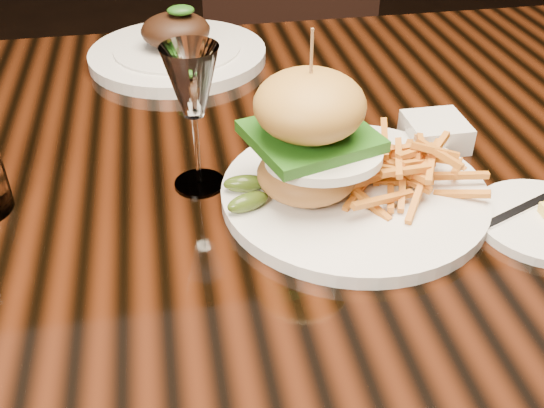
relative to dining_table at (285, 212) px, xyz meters
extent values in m
cube|color=black|center=(0.00, 0.00, 0.06)|extent=(1.60, 0.90, 0.04)
cylinder|color=silver|center=(0.06, -0.09, 0.08)|extent=(0.28, 0.28, 0.01)
ellipsoid|color=olive|center=(0.00, -0.09, 0.11)|extent=(0.10, 0.10, 0.05)
ellipsoid|color=silver|center=(0.02, -0.11, 0.14)|extent=(0.12, 0.09, 0.01)
ellipsoid|color=orange|center=(0.04, -0.12, 0.15)|extent=(0.02, 0.02, 0.01)
cube|color=#2C6E1B|center=(0.00, -0.09, 0.15)|extent=(0.14, 0.14, 0.01)
ellipsoid|color=#A2712C|center=(0.00, -0.09, 0.19)|extent=(0.11, 0.11, 0.07)
cylinder|color=#9F754A|center=(0.00, -0.09, 0.23)|extent=(0.00, 0.00, 0.08)
ellipsoid|color=#2F4011|center=(-0.06, -0.11, 0.10)|extent=(0.05, 0.03, 0.02)
ellipsoid|color=#2F4011|center=(-0.06, -0.08, 0.10)|extent=(0.05, 0.02, 0.02)
cylinder|color=silver|center=(0.23, -0.17, 0.08)|extent=(0.14, 0.14, 0.01)
cube|color=silver|center=(0.22, -0.15, 0.09)|extent=(0.12, 0.06, 0.00)
cube|color=silver|center=(0.18, 0.00, 0.09)|extent=(0.08, 0.08, 0.03)
cylinder|color=white|center=(-0.10, -0.04, 0.08)|extent=(0.06, 0.06, 0.00)
cylinder|color=white|center=(-0.10, -0.04, 0.12)|extent=(0.01, 0.01, 0.08)
cone|color=white|center=(-0.10, -0.04, 0.20)|extent=(0.06, 0.06, 0.07)
cylinder|color=silver|center=(-0.11, 0.31, 0.09)|extent=(0.27, 0.27, 0.02)
cylinder|color=silver|center=(-0.11, 0.31, 0.09)|extent=(0.19, 0.19, 0.02)
ellipsoid|color=black|center=(-0.11, 0.31, 0.12)|extent=(0.10, 0.09, 0.05)
ellipsoid|color=#2C6E1B|center=(-0.10, 0.30, 0.16)|extent=(0.04, 0.03, 0.01)
cube|color=black|center=(0.18, 0.80, -0.22)|extent=(0.54, 0.54, 0.06)
cylinder|color=black|center=(-0.04, 0.65, -0.45)|extent=(0.04, 0.04, 0.45)
cylinder|color=black|center=(0.33, 0.58, -0.45)|extent=(0.04, 0.04, 0.45)
cylinder|color=black|center=(0.03, 1.02, -0.45)|extent=(0.04, 0.04, 0.45)
cylinder|color=black|center=(0.40, 0.95, -0.45)|extent=(0.04, 0.04, 0.45)
camera|label=1|loc=(-0.13, -0.62, 0.47)|focal=42.00mm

